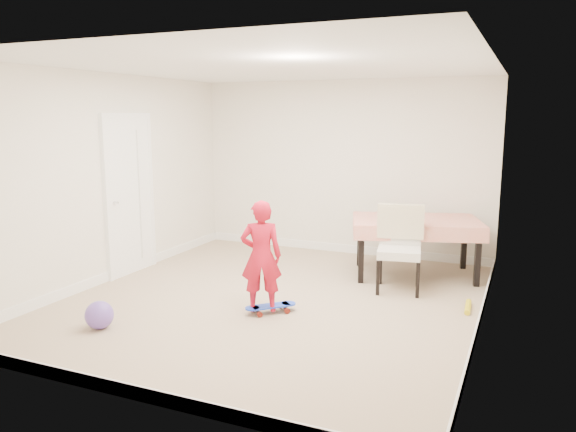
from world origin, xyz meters
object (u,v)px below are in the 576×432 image
at_px(dining_table, 415,247).
at_px(child, 261,259).
at_px(dining_chair, 399,249).
at_px(balloon, 99,315).
at_px(skateboard, 271,309).

distance_m(dining_table, child, 2.44).
xyz_separation_m(dining_table, child, (-1.21, -2.10, 0.22)).
distance_m(dining_table, dining_chair, 0.75).
bearing_deg(dining_table, balloon, -145.91).
xyz_separation_m(skateboard, child, (-0.08, -0.05, 0.55)).
bearing_deg(balloon, dining_chair, 44.35).
relative_size(dining_table, skateboard, 2.85).
height_order(skateboard, balloon, balloon).
relative_size(dining_chair, child, 0.86).
bearing_deg(skateboard, balloon, 173.96).
bearing_deg(dining_table, skateboard, -136.23).
relative_size(dining_chair, balloon, 3.64).
distance_m(child, balloon, 1.70).
distance_m(dining_chair, child, 1.79).
xyz_separation_m(dining_chair, child, (-1.16, -1.36, 0.08)).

